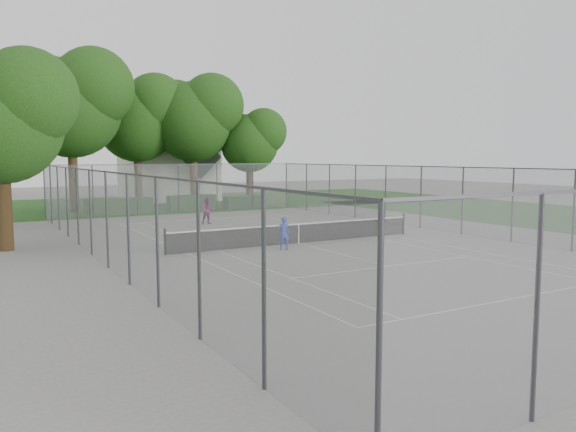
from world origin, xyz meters
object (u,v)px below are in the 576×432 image
tennis_net (299,233)px  woman_player (208,210)px  girl_player (284,233)px  house (168,157)px

tennis_net → woman_player: bearing=94.8°
girl_player → woman_player: bearing=-82.1°
house → woman_player: size_ratio=6.17×
house → girl_player: size_ratio=6.93×
tennis_net → girl_player: (-1.48, -1.20, 0.21)m
house → woman_player: 19.82m
tennis_net → woman_player: (-0.79, 9.37, 0.30)m
tennis_net → woman_player: 9.41m
tennis_net → woman_player: size_ratio=7.92×
tennis_net → girl_player: girl_player is taller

